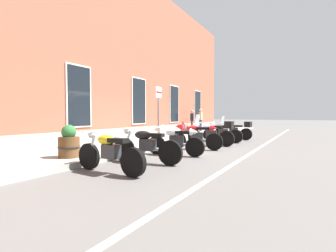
{
  "coord_description": "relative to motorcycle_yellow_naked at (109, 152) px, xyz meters",
  "views": [
    {
      "loc": [
        -8.69,
        -4.99,
        1.32
      ],
      "look_at": [
        0.74,
        0.53,
        0.85
      ],
      "focal_mm": 26.08,
      "sensor_mm": 36.0,
      "label": 1
    }
  ],
  "objects": [
    {
      "name": "pedestrian_dark_jacket",
      "position": [
        12.12,
        3.51,
        0.55
      ],
      "size": [
        0.57,
        0.31,
        1.57
      ],
      "color": "#38332D",
      "rests_on": "sidewalk"
    },
    {
      "name": "motorcycle_yellow_naked",
      "position": [
        0.0,
        0.0,
        0.0
      ],
      "size": [
        0.62,
        2.08,
        0.95
      ],
      "color": "black",
      "rests_on": "ground_plane"
    },
    {
      "name": "sidewalk",
      "position": [
        4.58,
        2.57,
        -0.4
      ],
      "size": [
        33.81,
        3.13,
        0.15
      ],
      "primitive_type": "cube",
      "color": "gray",
      "rests_on": "ground_plane"
    },
    {
      "name": "motorcycle_green_touring",
      "position": [
        9.33,
        -0.38,
        0.06
      ],
      "size": [
        0.64,
        2.13,
        1.28
      ],
      "color": "black",
      "rests_on": "ground_plane"
    },
    {
      "name": "motorcycle_red_sport",
      "position": [
        4.59,
        -0.04,
        0.1
      ],
      "size": [
        0.62,
        2.12,
        1.07
      ],
      "color": "black",
      "rests_on": "ground_plane"
    },
    {
      "name": "parking_sign",
      "position": [
        4.35,
        1.43,
        1.21
      ],
      "size": [
        0.36,
        0.07,
        2.37
      ],
      "color": "#4C4C51",
      "rests_on": "sidewalk"
    },
    {
      "name": "barrel_planter",
      "position": [
        0.33,
        1.82,
        0.07
      ],
      "size": [
        0.6,
        0.6,
        0.91
      ],
      "color": "brown",
      "rests_on": "sidewalk"
    },
    {
      "name": "brick_pub_facade",
      "position": [
        4.58,
        7.88,
        3.96
      ],
      "size": [
        27.81,
        7.59,
        8.89
      ],
      "color": "brown",
      "rests_on": "ground_plane"
    },
    {
      "name": "motorcycle_silver_touring",
      "position": [
        6.07,
        -0.28,
        0.09
      ],
      "size": [
        0.62,
        2.18,
        1.37
      ],
      "color": "black",
      "rests_on": "ground_plane"
    },
    {
      "name": "motorcycle_white_sport",
      "position": [
        2.92,
        -0.06,
        0.08
      ],
      "size": [
        0.62,
        2.0,
        1.01
      ],
      "color": "black",
      "rests_on": "ground_plane"
    },
    {
      "name": "lane_stripe",
      "position": [
        4.58,
        -2.19,
        -0.47
      ],
      "size": [
        33.81,
        0.12,
        0.01
      ],
      "primitive_type": "cube",
      "color": "silver",
      "rests_on": "ground_plane"
    },
    {
      "name": "motorcycle_black_naked",
      "position": [
        1.37,
        -0.05,
        0.01
      ],
      "size": [
        0.62,
        2.14,
        0.97
      ],
      "color": "black",
      "rests_on": "ground_plane"
    },
    {
      "name": "motorcycle_grey_naked",
      "position": [
        7.65,
        -0.19,
        0.0
      ],
      "size": [
        0.62,
        2.07,
        0.97
      ],
      "color": "black",
      "rests_on": "ground_plane"
    },
    {
      "name": "ground_plane",
      "position": [
        4.58,
        1.01,
        -0.48
      ],
      "size": [
        140.0,
        140.0,
        0.0
      ],
      "primitive_type": "plane",
      "color": "#565451"
    },
    {
      "name": "pedestrian_tan_coat",
      "position": [
        12.91,
        3.16,
        0.63
      ],
      "size": [
        0.59,
        0.25,
        1.69
      ],
      "color": "#2D3351",
      "rests_on": "sidewalk"
    }
  ]
}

